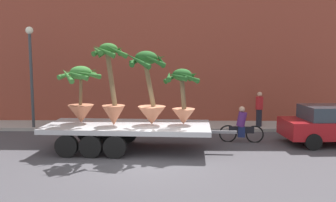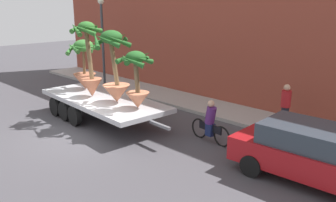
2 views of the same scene
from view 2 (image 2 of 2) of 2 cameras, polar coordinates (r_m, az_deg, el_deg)
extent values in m
plane|color=#423F44|center=(13.86, -13.62, -5.27)|extent=(60.00, 60.00, 0.00)
cube|color=#A39E99|center=(17.58, 3.48, -0.16)|extent=(24.00, 2.20, 0.15)
cube|color=brown|center=(18.24, 7.39, 14.35)|extent=(24.00, 1.20, 8.97)
cube|color=#B7BABF|center=(15.06, -10.18, 0.16)|extent=(6.32, 2.87, 0.18)
cylinder|color=black|center=(17.41, -10.24, 0.57)|extent=(0.81, 0.27, 0.80)
cylinder|color=black|center=(16.36, -17.28, -0.86)|extent=(0.81, 0.27, 0.80)
cylinder|color=black|center=(16.70, -8.68, 0.00)|extent=(0.81, 0.27, 0.80)
cylinder|color=black|center=(15.61, -15.94, -1.54)|extent=(0.81, 0.27, 0.80)
cylinder|color=black|center=(16.01, -6.98, -0.62)|extent=(0.81, 0.27, 0.80)
cylinder|color=black|center=(14.86, -14.47, -2.28)|extent=(0.81, 0.27, 0.80)
cube|color=slate|center=(12.31, -1.29, -3.83)|extent=(1.00, 0.16, 0.10)
cone|color=#B26647|center=(16.69, -12.91, 3.05)|extent=(1.00, 1.00, 0.69)
cylinder|color=brown|center=(16.50, -13.08, 6.34)|extent=(0.18, 0.12, 1.26)
ellipsoid|color=#387A33|center=(16.40, -13.18, 8.49)|extent=(0.84, 0.84, 0.53)
cone|color=#387A33|center=(16.04, -12.30, 8.27)|extent=(0.22, 0.90, 0.34)
cone|color=#387A33|center=(16.42, -11.57, 8.41)|extent=(0.90, 0.65, 0.42)
cone|color=#387A33|center=(16.77, -11.60, 8.48)|extent=(1.17, 0.32, 0.59)
cone|color=#387A33|center=(16.99, -13.18, 8.57)|extent=(0.81, 1.12, 0.46)
cone|color=#387A33|center=(16.62, -14.89, 8.17)|extent=(0.78, 0.98, 0.62)
cone|color=#387A33|center=(16.21, -14.67, 8.10)|extent=(0.97, 0.30, 0.47)
cone|color=#387A33|center=(15.89, -13.63, 8.09)|extent=(0.92, 0.89, 0.42)
cone|color=#B26647|center=(15.27, -11.89, 2.07)|extent=(0.86, 0.86, 0.75)
cylinder|color=brown|center=(15.08, -12.35, 7.37)|extent=(0.44, 0.18, 2.09)
ellipsoid|color=#2D6B28|center=(15.03, -12.74, 11.33)|extent=(0.68, 0.68, 0.42)
cone|color=#2D6B28|center=(14.72, -11.73, 11.09)|extent=(0.28, 0.86, 0.42)
cone|color=#2D6B28|center=(15.06, -11.22, 11.18)|extent=(0.80, 0.58, 0.44)
cone|color=#2D6B28|center=(15.32, -11.85, 11.13)|extent=(0.77, 0.42, 0.49)
cone|color=#2D6B28|center=(15.43, -12.69, 11.19)|extent=(0.62, 0.79, 0.45)
cone|color=#2D6B28|center=(15.24, -14.20, 11.09)|extent=(0.62, 0.86, 0.42)
cone|color=#2D6B28|center=(14.88, -14.30, 10.86)|extent=(0.89, 0.35, 0.55)
cone|color=#2D6B28|center=(14.57, -13.13, 10.88)|extent=(0.82, 0.83, 0.56)
cone|color=#C17251|center=(14.25, -8.09, 1.18)|extent=(1.06, 1.06, 0.69)
cylinder|color=brown|center=(14.08, -8.53, 6.20)|extent=(0.50, 0.17, 1.82)
ellipsoid|color=#235B23|center=(14.04, -8.92, 9.91)|extent=(0.84, 0.84, 0.52)
cone|color=#235B23|center=(13.57, -7.90, 9.42)|extent=(0.39, 1.09, 0.61)
cone|color=#235B23|center=(14.04, -6.76, 9.81)|extent=(0.96, 0.81, 0.42)
cone|color=#235B23|center=(14.47, -8.24, 9.85)|extent=(0.89, 0.66, 0.46)
cone|color=#235B23|center=(14.44, -9.66, 9.69)|extent=(0.36, 0.90, 0.54)
cone|color=#235B23|center=(13.99, -11.26, 9.41)|extent=(1.08, 0.71, 0.67)
cone|color=#235B23|center=(13.57, -9.58, 9.35)|extent=(0.94, 0.75, 0.58)
cone|color=#C17251|center=(13.38, -4.79, 0.13)|extent=(0.88, 0.88, 0.59)
cylinder|color=brown|center=(13.19, -4.97, 4.10)|extent=(0.28, 0.17, 1.30)
ellipsoid|color=#235B23|center=(13.10, -5.13, 6.88)|extent=(0.73, 0.73, 0.46)
cone|color=#235B23|center=(12.86, -3.68, 6.48)|extent=(0.36, 0.87, 0.43)
cone|color=#235B23|center=(13.12, -3.26, 6.77)|extent=(0.81, 0.70, 0.36)
cone|color=#235B23|center=(13.58, -4.66, 6.85)|extent=(0.89, 0.74, 0.56)
cone|color=#235B23|center=(13.49, -6.46, 6.88)|extent=(0.21, 1.00, 0.43)
cone|color=#235B23|center=(13.03, -6.84, 6.58)|extent=(0.82, 0.55, 0.37)
cone|color=#235B23|center=(12.69, -5.72, 6.25)|extent=(0.87, 0.66, 0.50)
torus|color=black|center=(12.54, 8.45, -5.57)|extent=(0.74, 0.13, 0.74)
torus|color=black|center=(13.25, 4.93, -4.29)|extent=(0.74, 0.13, 0.74)
cube|color=black|center=(12.83, 6.66, -4.16)|extent=(1.04, 0.16, 0.28)
cylinder|color=#51236B|center=(12.68, 6.73, -2.25)|extent=(0.47, 0.38, 0.65)
sphere|color=tan|center=(12.56, 6.79, -0.42)|extent=(0.24, 0.24, 0.24)
cube|color=navy|center=(12.85, 6.65, -4.50)|extent=(0.30, 0.27, 0.44)
cube|color=maroon|center=(10.70, 22.35, -8.51)|extent=(4.60, 2.09, 0.70)
cube|color=#2D3842|center=(10.55, 21.55, -5.09)|extent=(2.56, 1.80, 0.56)
cylinder|color=black|center=(12.09, 17.12, -7.04)|extent=(0.65, 0.23, 0.64)
cylinder|color=black|center=(10.63, 12.94, -9.92)|extent=(0.65, 0.23, 0.64)
cylinder|color=black|center=(14.29, 17.85, -2.52)|extent=(0.28, 0.28, 0.85)
cylinder|color=red|center=(14.09, 18.09, 0.33)|extent=(0.36, 0.36, 0.62)
sphere|color=tan|center=(13.99, 18.24, 2.03)|extent=(0.24, 0.24, 0.24)
cylinder|color=#383D42|center=(20.98, -10.20, 8.66)|extent=(0.14, 0.14, 4.50)
sphere|color=#EAEACC|center=(20.84, -10.52, 15.22)|extent=(0.36, 0.36, 0.36)
camera|label=1|loc=(11.44, -69.04, -1.53)|focal=37.40mm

